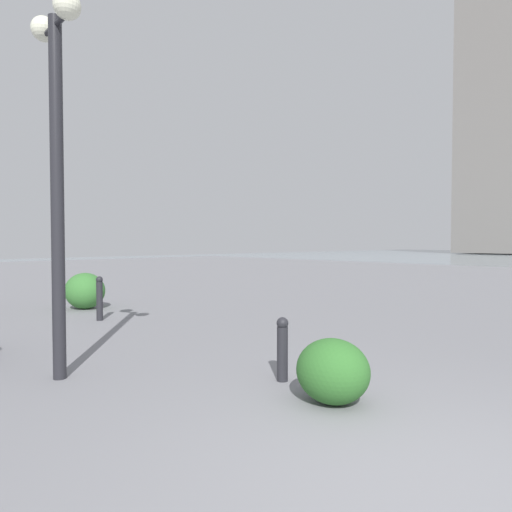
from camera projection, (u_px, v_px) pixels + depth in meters
The scene contains 5 objects.
lamppost at pixel (56, 132), 4.94m from camera, with size 0.98×0.28×4.07m.
bollard_near at pixel (282, 348), 4.93m from camera, with size 0.13×0.13×0.70m.
bollard_mid at pixel (100, 297), 8.69m from camera, with size 0.13×0.13×0.85m.
shrub_low at pixel (85, 291), 10.21m from camera, with size 0.95×0.86×0.81m.
shrub_round at pixel (333, 371), 4.25m from camera, with size 0.72×0.64×0.61m.
Camera 1 is at (-1.05, 2.65, 1.52)m, focal length 31.87 mm.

